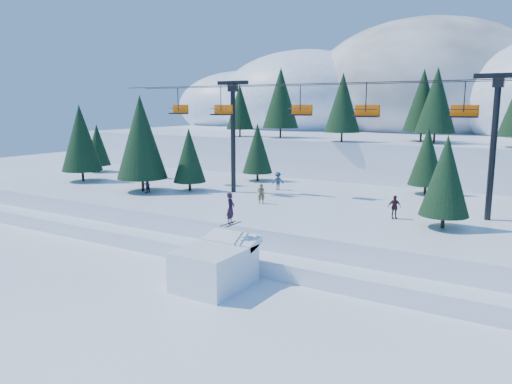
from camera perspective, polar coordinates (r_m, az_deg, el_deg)
The scene contains 10 objects.
ground at distance 28.71m, azimuth -8.00°, elevation -11.91°, with size 160.00×160.00×0.00m, color white.
mid_shelf at distance 43.10m, azimuth 7.39°, elevation -2.71°, with size 70.00×22.00×2.50m, color white.
berm at distance 34.69m, azimuth 0.48°, elevation -6.96°, with size 70.00×6.00×1.10m, color white.
mountain_ridge at distance 96.34m, azimuth 18.52°, elevation 8.87°, with size 119.00×61.08×26.46m.
jump_kicker at distance 29.74m, azimuth -4.64°, elevation -8.35°, with size 3.53×4.82×5.45m.
chairlift at distance 41.48m, azimuth 9.76°, elevation 7.99°, with size 46.00×3.21×10.28m.
conifer_stand at distance 40.84m, azimuth 11.69°, elevation 4.43°, with size 62.73×16.90×9.21m.
distant_skiers at distance 44.08m, azimuth 0.39°, elevation 0.44°, with size 23.70×9.06×1.73m.
banner_near at distance 29.55m, azimuth 8.73°, elevation -10.16°, with size 2.84×0.42×0.90m.
banner_far at distance 29.56m, azimuth 15.26°, elevation -10.40°, with size 2.72×0.95×0.90m.
Camera 1 is at (17.16, -20.40, 10.66)m, focal length 35.00 mm.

